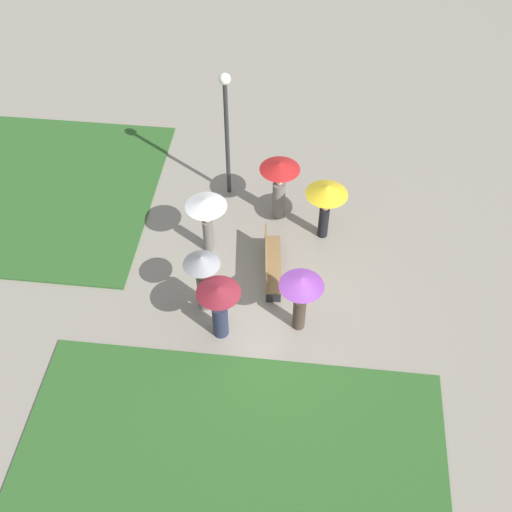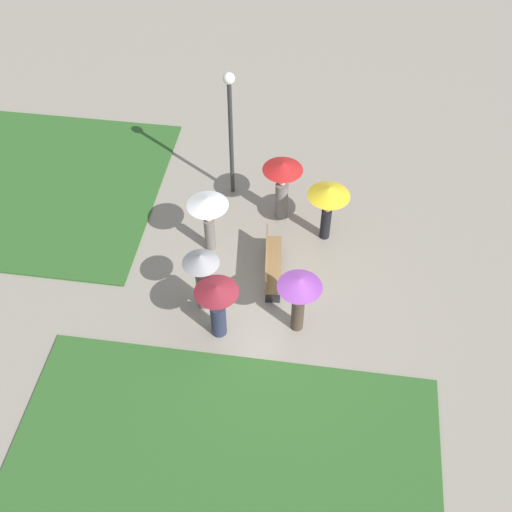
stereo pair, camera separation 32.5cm
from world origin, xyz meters
name	(u,v)px [view 2 (the right image)]	position (x,y,z in m)	size (l,w,h in m)	color
ground_plane	(272,320)	(0.00, 0.00, 0.00)	(90.00, 90.00, 0.00)	gray
lawn_patch_far	(19,184)	(3.98, 8.25, 0.03)	(6.92, 8.56, 0.06)	#2D5B26
park_bench	(271,263)	(1.47, 0.22, 0.48)	(2.03, 0.63, 0.90)	brown
lamp_post	(230,119)	(4.62, 1.75, 2.61)	(0.32, 0.32, 4.02)	#2D2D30
crowd_person_red	(282,179)	(3.77, 0.20, 1.39)	(1.11, 1.11, 1.94)	slate
crowd_person_yellow	(328,198)	(3.10, -1.10, 1.45)	(1.14, 1.14, 1.82)	black
crowd_person_purple	(299,291)	(-0.11, -0.64, 1.41)	(1.06, 1.06, 1.83)	#47382D
crowd_person_white	(208,210)	(2.22, 1.97, 1.44)	(1.10, 1.10, 1.85)	slate
crowd_person_grey	(202,272)	(0.26, 1.76, 1.27)	(0.90, 0.90, 1.85)	slate
crowd_person_maroon	(217,302)	(-0.53, 1.24, 1.16)	(1.05, 1.05, 1.74)	#282D47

